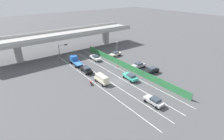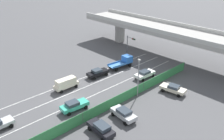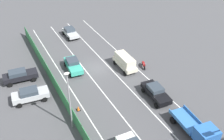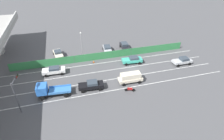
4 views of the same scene
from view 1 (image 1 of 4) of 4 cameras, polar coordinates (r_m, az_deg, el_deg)
The scene contains 20 objects.
ground_plane at distance 44.87m, azimuth 2.01°, elevation -3.81°, with size 300.00×300.00×0.00m, color #4C4C4F.
lane_line_left_edge at distance 45.79m, azimuth -6.87°, elevation -3.36°, with size 0.14×45.61×0.01m, color silver.
lane_line_mid_left at distance 47.39m, azimuth -3.28°, elevation -2.19°, with size 0.14×45.61×0.01m, color silver.
lane_line_mid_right at distance 49.18m, azimuth 0.06°, elevation -1.09°, with size 0.14×45.61×0.01m, color silver.
lane_line_right_edge at distance 51.14m, azimuth 3.15°, elevation -0.07°, with size 0.14×45.61×0.01m, color silver.
elevated_overpass at distance 66.83m, azimuth -14.36°, elevation 10.87°, with size 53.16×9.30×7.87m.
green_fence at distance 51.82m, azimuth 4.67°, elevation 1.35°, with size 0.10×41.71×1.85m.
car_hatchback_white at distance 58.53m, azimuth -5.39°, elevation 4.09°, with size 2.20×4.72×1.57m.
car_van_cream at distance 43.82m, azimuth -3.33°, elevation -2.82°, with size 2.02×4.73×2.08m.
car_sedan_black at distance 49.95m, azimuth -8.28°, elevation 0.19°, with size 2.27×4.79×1.63m.
car_taxi_teal at distance 45.66m, azimuth 6.00°, elevation -2.14°, with size 2.33×4.71×1.61m.
car_sedan_silver at distance 37.16m, azimuth 13.52°, elevation -9.65°, with size 2.03×4.36×1.59m.
flatbed_truck_blue at distance 56.21m, azimuth -12.00°, elevation 3.13°, with size 2.70×5.95×2.38m.
motorcycle at distance 43.78m, azimuth -6.94°, elevation -4.09°, with size 0.87×1.86×0.93m.
parked_sedan_dark at distance 50.14m, azimuth 12.77°, elevation -0.04°, with size 4.63×2.20×1.68m.
parked_wagon_silver at distance 52.84m, azimuth 8.61°, elevation 1.60°, with size 4.52×2.35×1.62m.
parked_sedan_cream at distance 61.73m, azimuth 1.06°, elevation 5.30°, with size 4.81×2.59×1.57m.
traffic_light at distance 58.13m, azimuth -15.98°, elevation 6.36°, with size 2.85×0.68×5.78m.
street_lamp at distance 54.33m, azimuth 1.65°, elevation 6.39°, with size 0.60×0.36×7.13m.
traffic_cone at distance 53.25m, azimuth 1.80°, elevation 1.33°, with size 0.47×0.47×0.61m.
Camera 1 is at (-24.97, -30.48, 21.47)m, focal length 28.10 mm.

